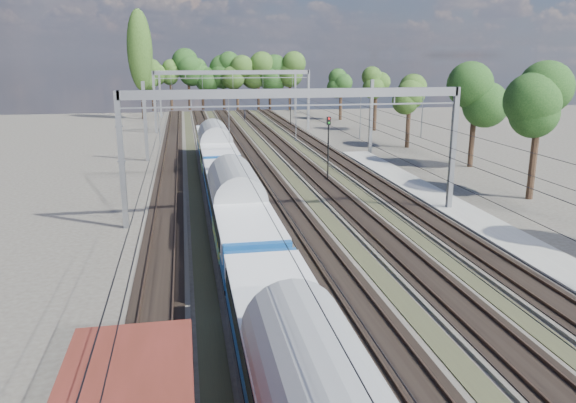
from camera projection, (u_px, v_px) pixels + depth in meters
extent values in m
cube|color=#47423A|center=(169.00, 178.00, 52.07)|extent=(3.00, 130.00, 0.15)
cube|color=black|center=(169.00, 177.00, 52.05)|extent=(2.50, 130.00, 0.06)
cube|color=#473326|center=(161.00, 177.00, 51.90)|extent=(0.08, 130.00, 0.14)
cube|color=#473326|center=(177.00, 176.00, 52.15)|extent=(0.08, 130.00, 0.14)
cube|color=#47423A|center=(218.00, 176.00, 52.86)|extent=(3.00, 130.00, 0.15)
cube|color=black|center=(218.00, 175.00, 52.84)|extent=(2.50, 130.00, 0.06)
cube|color=#473326|center=(210.00, 175.00, 52.69)|extent=(0.08, 130.00, 0.14)
cube|color=#473326|center=(226.00, 174.00, 52.94)|extent=(0.08, 130.00, 0.14)
cube|color=#47423A|center=(265.00, 175.00, 53.65)|extent=(3.00, 130.00, 0.15)
cube|color=black|center=(265.00, 174.00, 53.63)|extent=(2.50, 130.00, 0.06)
cube|color=#473326|center=(258.00, 173.00, 53.48)|extent=(0.08, 130.00, 0.14)
cube|color=#473326|center=(273.00, 172.00, 53.73)|extent=(0.08, 130.00, 0.14)
cube|color=#47423A|center=(311.00, 173.00, 54.45)|extent=(3.00, 130.00, 0.15)
cube|color=black|center=(311.00, 172.00, 54.42)|extent=(2.50, 130.00, 0.06)
cube|color=#473326|center=(304.00, 171.00, 54.27)|extent=(0.08, 130.00, 0.14)
cube|color=#473326|center=(318.00, 171.00, 54.52)|extent=(0.08, 130.00, 0.14)
cube|color=#47423A|center=(356.00, 171.00, 55.24)|extent=(3.00, 130.00, 0.15)
cube|color=black|center=(356.00, 170.00, 55.21)|extent=(2.50, 130.00, 0.06)
cube|color=#473326|center=(349.00, 170.00, 55.06)|extent=(0.08, 130.00, 0.14)
cube|color=#473326|center=(363.00, 169.00, 55.31)|extent=(0.08, 130.00, 0.14)
cube|color=#383424|center=(194.00, 178.00, 52.48)|extent=(1.10, 130.00, 0.05)
cube|color=#383424|center=(242.00, 176.00, 53.27)|extent=(1.10, 130.00, 0.05)
cube|color=#383424|center=(288.00, 174.00, 54.06)|extent=(1.10, 130.00, 0.05)
cube|color=#383424|center=(333.00, 173.00, 54.85)|extent=(1.10, 130.00, 0.05)
cube|color=gray|center=(536.00, 254.00, 31.96)|extent=(3.00, 70.00, 0.30)
cube|color=slate|center=(122.00, 161.00, 36.24)|extent=(0.35, 0.35, 9.00)
cube|color=slate|center=(453.00, 151.00, 40.29)|extent=(0.35, 0.35, 9.00)
cube|color=slate|center=(296.00, 93.00, 37.20)|extent=(23.00, 0.35, 0.60)
cube|color=slate|center=(155.00, 102.00, 81.91)|extent=(0.35, 0.35, 9.00)
cube|color=slate|center=(308.00, 100.00, 85.96)|extent=(0.35, 0.35, 9.00)
cube|color=slate|center=(233.00, 72.00, 82.88)|extent=(23.00, 0.35, 0.60)
cube|color=slate|center=(145.00, 122.00, 60.09)|extent=(0.35, 0.35, 8.50)
cube|color=slate|center=(160.00, 94.00, 102.91)|extent=(0.35, 0.35, 8.50)
cube|color=slate|center=(371.00, 117.00, 64.54)|extent=(0.35, 0.35, 8.50)
cube|color=slate|center=(295.00, 92.00, 107.36)|extent=(0.35, 0.35, 8.50)
cylinder|color=black|center=(166.00, 120.00, 50.70)|extent=(0.03, 130.00, 0.03)
cylinder|color=black|center=(165.00, 107.00, 50.42)|extent=(0.03, 130.00, 0.03)
cylinder|color=black|center=(216.00, 119.00, 51.49)|extent=(0.03, 130.00, 0.03)
cylinder|color=black|center=(216.00, 107.00, 51.22)|extent=(0.03, 130.00, 0.03)
cylinder|color=black|center=(265.00, 118.00, 52.29)|extent=(0.03, 130.00, 0.03)
cylinder|color=black|center=(264.00, 106.00, 52.01)|extent=(0.03, 130.00, 0.03)
cylinder|color=black|center=(312.00, 117.00, 53.08)|extent=(0.03, 130.00, 0.03)
cylinder|color=black|center=(312.00, 105.00, 52.80)|extent=(0.03, 130.00, 0.03)
cylinder|color=black|center=(357.00, 116.00, 53.87)|extent=(0.03, 130.00, 0.03)
cylinder|color=black|center=(358.00, 104.00, 53.59)|extent=(0.03, 130.00, 0.03)
cylinder|color=black|center=(153.00, 97.00, 115.24)|extent=(0.56, 0.56, 5.72)
sphere|color=#193B15|center=(152.00, 74.00, 114.08)|extent=(4.54, 4.54, 4.54)
cylinder|color=black|center=(172.00, 96.00, 113.06)|extent=(0.56, 0.56, 6.45)
sphere|color=#193B15|center=(170.00, 70.00, 111.75)|extent=(4.94, 4.94, 4.94)
cylinder|color=black|center=(188.00, 93.00, 117.10)|extent=(0.56, 0.56, 6.96)
sphere|color=#193B15|center=(187.00, 66.00, 115.69)|extent=(4.59, 4.59, 4.59)
cylinder|color=black|center=(207.00, 93.00, 115.86)|extent=(0.56, 0.56, 7.29)
sphere|color=#193B15|center=(206.00, 64.00, 114.39)|extent=(5.45, 5.45, 5.45)
cylinder|color=black|center=(221.00, 93.00, 114.82)|extent=(0.56, 0.56, 7.18)
sphere|color=#193B15|center=(220.00, 65.00, 113.37)|extent=(4.54, 4.54, 4.54)
cylinder|color=black|center=(239.00, 93.00, 116.73)|extent=(0.56, 0.56, 7.07)
sphere|color=#193B15|center=(239.00, 65.00, 115.30)|extent=(4.89, 4.89, 4.89)
cylinder|color=black|center=(252.00, 93.00, 117.87)|extent=(0.56, 0.56, 7.00)
sphere|color=#193B15|center=(251.00, 65.00, 116.46)|extent=(3.99, 3.99, 3.99)
cylinder|color=black|center=(274.00, 92.00, 120.54)|extent=(0.56, 0.56, 6.84)
sphere|color=#193B15|center=(274.00, 66.00, 119.16)|extent=(5.28, 5.28, 5.28)
cylinder|color=black|center=(286.00, 94.00, 120.25)|extent=(0.56, 0.56, 6.40)
sphere|color=#193B15|center=(286.00, 69.00, 118.96)|extent=(4.90, 4.90, 4.90)
cylinder|color=black|center=(538.00, 158.00, 45.98)|extent=(0.56, 0.56, 5.89)
sphere|color=#193B15|center=(545.00, 100.00, 44.79)|extent=(4.94, 4.94, 4.94)
cylinder|color=black|center=(474.00, 144.00, 55.91)|extent=(0.56, 0.56, 5.09)
sphere|color=#193B15|center=(478.00, 103.00, 54.89)|extent=(4.92, 4.92, 4.92)
cylinder|color=black|center=(414.00, 125.00, 70.44)|extent=(0.56, 0.56, 5.41)
sphere|color=#193B15|center=(416.00, 90.00, 69.35)|extent=(4.33, 4.33, 4.33)
cylinder|color=black|center=(367.00, 108.00, 83.55)|extent=(0.56, 0.56, 6.96)
sphere|color=#193B15|center=(369.00, 70.00, 82.15)|extent=(3.64, 3.64, 3.64)
cylinder|color=black|center=(349.00, 103.00, 99.39)|extent=(0.56, 0.56, 6.00)
sphere|color=#193B15|center=(350.00, 75.00, 98.18)|extent=(4.95, 4.95, 4.95)
cylinder|color=black|center=(141.00, 74.00, 99.53)|extent=(0.70, 0.70, 16.00)
ellipsoid|color=#264416|center=(140.00, 50.00, 98.52)|extent=(4.40, 4.40, 14.08)
cube|color=black|center=(272.00, 343.00, 21.19)|extent=(2.15, 3.23, 0.86)
cylinder|color=#96999C|center=(321.00, 398.00, 13.36)|extent=(3.05, 21.51, 3.05)
cube|color=black|center=(250.00, 274.00, 27.90)|extent=(2.15, 3.23, 0.86)
cube|color=black|center=(227.00, 200.00, 42.23)|extent=(2.15, 3.23, 0.86)
cube|color=#0F448E|center=(236.00, 204.00, 34.66)|extent=(3.01, 21.51, 2.04)
cube|color=silver|center=(235.00, 196.00, 34.52)|extent=(3.10, 20.65, 1.02)
cube|color=black|center=(261.00, 195.00, 34.79)|extent=(0.04, 18.28, 0.75)
cube|color=yellow|center=(244.00, 236.00, 30.29)|extent=(3.12, 6.02, 0.75)
cylinder|color=#96999C|center=(235.00, 188.00, 34.40)|extent=(3.05, 21.51, 3.05)
cube|color=black|center=(221.00, 180.00, 48.94)|extent=(2.15, 3.23, 0.86)
cube|color=black|center=(212.00, 152.00, 63.26)|extent=(2.15, 3.23, 0.86)
cube|color=#0F448E|center=(215.00, 148.00, 55.69)|extent=(3.01, 21.51, 2.04)
cube|color=silver|center=(215.00, 143.00, 55.55)|extent=(3.10, 20.65, 1.02)
cube|color=black|center=(231.00, 142.00, 55.83)|extent=(0.04, 18.28, 0.75)
cube|color=yellow|center=(218.00, 162.00, 51.32)|extent=(3.12, 6.02, 0.75)
cylinder|color=#96999C|center=(215.00, 138.00, 55.43)|extent=(3.05, 21.51, 3.05)
imported|color=black|center=(245.00, 115.00, 98.44)|extent=(0.61, 0.80, 1.96)
cylinder|color=black|center=(328.00, 154.00, 50.42)|extent=(0.14, 0.14, 5.15)
cube|color=black|center=(329.00, 121.00, 49.68)|extent=(0.39, 0.27, 0.72)
sphere|color=red|center=(329.00, 119.00, 49.50)|extent=(0.16, 0.16, 0.16)
sphere|color=#0C9919|center=(329.00, 123.00, 49.59)|extent=(0.16, 0.16, 0.16)
cylinder|color=black|center=(291.00, 111.00, 90.97)|extent=(0.13, 0.13, 4.66)
cube|color=black|center=(291.00, 95.00, 90.30)|extent=(0.36, 0.26, 0.65)
sphere|color=red|center=(291.00, 94.00, 90.14)|extent=(0.15, 0.15, 0.15)
sphere|color=#0C9919|center=(291.00, 96.00, 90.22)|extent=(0.15, 0.15, 0.15)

